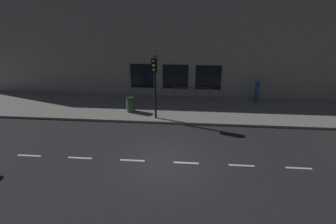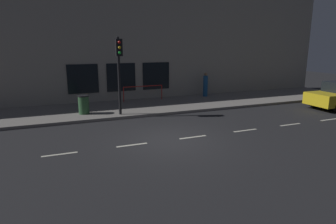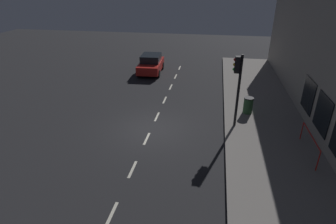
{
  "view_description": "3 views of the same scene",
  "coord_description": "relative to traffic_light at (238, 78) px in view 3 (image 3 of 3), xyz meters",
  "views": [
    {
      "loc": [
        -10.81,
        -1.0,
        7.55
      ],
      "look_at": [
        2.68,
        0.08,
        1.42
      ],
      "focal_mm": 29.05,
      "sensor_mm": 36.0,
      "label": 1
    },
    {
      "loc": [
        -10.32,
        4.26,
        3.75
      ],
      "look_at": [
        1.33,
        -0.42,
        0.84
      ],
      "focal_mm": 31.23,
      "sensor_mm": 36.0,
      "label": 2
    },
    {
      "loc": [
        3.17,
        -12.93,
        7.44
      ],
      "look_at": [
        0.83,
        0.71,
        0.8
      ],
      "focal_mm": 29.47,
      "sensor_mm": 36.0,
      "label": 3
    }
  ],
  "objects": [
    {
      "name": "red_railing",
      "position": [
        3.33,
        -2.25,
        -1.98
      ],
      "size": [
        0.05,
        2.64,
        0.97
      ],
      "color": "red",
      "rests_on": "sidewalk"
    },
    {
      "name": "lane_centre_line",
      "position": [
        -4.42,
        -2.0,
        -2.88
      ],
      "size": [
        0.12,
        27.2,
        0.01
      ],
      "color": "beige",
      "rests_on": "ground"
    },
    {
      "name": "traffic_light",
      "position": [
        0.0,
        0.0,
        0.0
      ],
      "size": [
        0.48,
        0.32,
        3.97
      ],
      "color": "black",
      "rests_on": "sidewalk"
    },
    {
      "name": "sidewalk",
      "position": [
        1.83,
        -1.0,
        -2.81
      ],
      "size": [
        4.5,
        32.0,
        0.15
      ],
      "color": "gray",
      "rests_on": "ground"
    },
    {
      "name": "ground_plane",
      "position": [
        -4.42,
        -1.0,
        -2.88
      ],
      "size": [
        60.0,
        60.0,
        0.0
      ],
      "primitive_type": "plane",
      "color": "#232326"
    },
    {
      "name": "parked_car_0",
      "position": [
        -6.74,
        9.16,
        -2.09
      ],
      "size": [
        2.07,
        4.0,
        1.58
      ],
      "rotation": [
        0.0,
        0.0,
        3.19
      ],
      "color": "red",
      "rests_on": "ground"
    },
    {
      "name": "trash_bin",
      "position": [
        0.95,
        1.76,
        -2.23
      ],
      "size": [
        0.58,
        0.58,
        0.99
      ],
      "color": "#2D5633",
      "rests_on": "sidewalk"
    }
  ]
}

